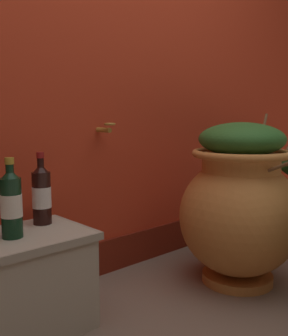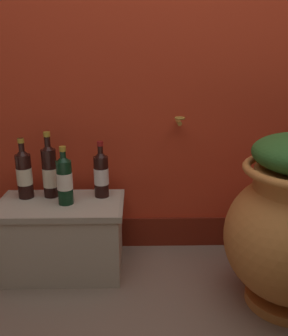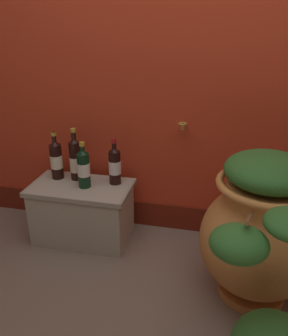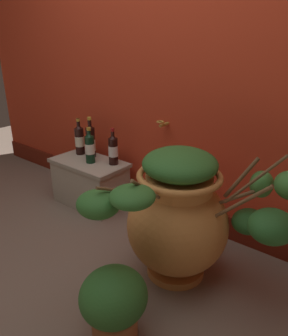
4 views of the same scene
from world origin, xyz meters
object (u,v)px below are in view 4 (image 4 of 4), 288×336
Objects in this scene: wine_bottle_left at (90,147)px; potted_shrub at (114,302)px; wine_bottle_back at (91,141)px; terracotta_urn at (181,215)px; wine_bottle_right at (79,139)px; wine_bottle_middle at (113,149)px.

wine_bottle_left is 1.41m from potted_shrub.
terracotta_urn is at bearing -18.60° from wine_bottle_back.
terracotta_urn is 1.36m from wine_bottle_right.
wine_bottle_right is at bearing -174.39° from wine_bottle_back.
terracotta_urn is 2.49× the size of potted_shrub.
potted_shrub is (1.07, -0.86, -0.32)m from wine_bottle_left.
wine_bottle_left reaches higher than potted_shrub.
wine_bottle_back reaches higher than wine_bottle_middle.
wine_bottle_middle is at bearing 156.71° from terracotta_urn.
wine_bottle_left is (-1.07, 0.29, 0.11)m from terracotta_urn.
wine_bottle_left is at bearing 164.68° from terracotta_urn.
wine_bottle_right is at bearing 158.95° from wine_bottle_left.
wine_bottle_back reaches higher than potted_shrub.
terracotta_urn is 2.93× the size of wine_bottle_right.
terracotta_urn reaches higher than wine_bottle_right.
terracotta_urn is at bearing -23.29° from wine_bottle_middle.
terracotta_urn is at bearing -16.34° from wine_bottle_right.
wine_bottle_left is at bearing -46.15° from wine_bottle_back.
potted_shrub is (1.30, -0.95, -0.32)m from wine_bottle_right.
wine_bottle_left is 0.79× the size of potted_shrub.
terracotta_urn is 3.13× the size of wine_bottle_middle.
wine_bottle_left is 0.85× the size of wine_bottle_back.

